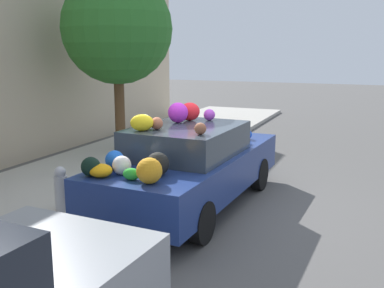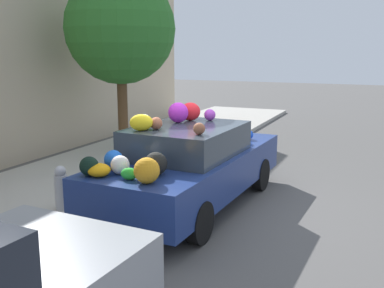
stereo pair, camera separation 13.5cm
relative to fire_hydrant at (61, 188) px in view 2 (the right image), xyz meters
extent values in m
plane|color=#565451|center=(1.30, -1.74, -0.46)|extent=(60.00, 60.00, 0.00)
cube|color=#B2ADA3|center=(1.30, 0.96, -0.40)|extent=(24.00, 3.20, 0.12)
cylinder|color=brown|center=(3.91, 1.34, 0.67)|extent=(0.24, 0.24, 2.02)
sphere|color=#2D7228|center=(3.91, 1.34, 2.58)|extent=(2.58, 2.58, 2.58)
cylinder|color=#B2B2B7|center=(0.00, 0.00, -0.07)|extent=(0.20, 0.20, 0.55)
sphere|color=#B2B2B7|center=(0.00, 0.00, 0.26)|extent=(0.18, 0.18, 0.18)
cube|color=navy|center=(1.30, -1.64, 0.14)|extent=(4.32, 1.85, 0.61)
cube|color=#333D47|center=(1.13, -1.63, 0.68)|extent=(1.98, 1.55, 0.46)
cylinder|color=black|center=(2.65, -0.93, -0.17)|extent=(0.60, 0.21, 0.59)
cylinder|color=black|center=(2.58, -2.45, -0.17)|extent=(0.60, 0.21, 0.59)
cylinder|color=black|center=(0.01, -0.82, -0.17)|extent=(0.60, 0.21, 0.59)
cylinder|color=black|center=(-0.05, -2.34, -0.17)|extent=(0.60, 0.21, 0.59)
ellipsoid|color=yellow|center=(0.46, -1.18, 1.03)|extent=(0.40, 0.42, 0.25)
sphere|color=black|center=(-0.53, -0.95, 0.58)|extent=(0.37, 0.37, 0.26)
sphere|color=orange|center=(-0.53, -1.82, 0.61)|extent=(0.43, 0.43, 0.33)
sphere|color=red|center=(2.25, -1.15, 0.59)|extent=(0.33, 0.33, 0.30)
ellipsoid|color=#93533A|center=(0.65, -1.33, 1.00)|extent=(0.28, 0.26, 0.19)
sphere|color=red|center=(-0.28, -1.27, 0.55)|extent=(0.29, 0.29, 0.21)
sphere|color=white|center=(0.62, -1.14, 1.02)|extent=(0.31, 0.31, 0.23)
sphere|color=black|center=(-0.15, -1.75, 0.60)|extent=(0.40, 0.40, 0.31)
sphere|color=white|center=(-0.30, -1.29, 0.57)|extent=(0.35, 0.35, 0.26)
sphere|color=blue|center=(-0.11, -1.05, 0.58)|extent=(0.36, 0.36, 0.27)
ellipsoid|color=orange|center=(-0.51, -1.08, 0.53)|extent=(0.45, 0.46, 0.17)
ellipsoid|color=red|center=(1.66, -1.44, 1.06)|extent=(0.40, 0.43, 0.31)
sphere|color=orange|center=(2.17, -1.80, 0.53)|extent=(0.24, 0.24, 0.18)
sphere|color=blue|center=(2.72, -2.16, 0.54)|extent=(0.26, 0.26, 0.18)
ellipsoid|color=orange|center=(2.28, -2.23, 0.52)|extent=(0.27, 0.27, 0.15)
ellipsoid|color=green|center=(-0.48, -1.54, 0.52)|extent=(0.20, 0.25, 0.16)
sphere|color=brown|center=(0.52, -2.09, 0.99)|extent=(0.22, 0.22, 0.17)
sphere|color=purple|center=(1.79, -1.75, 1.00)|extent=(0.27, 0.27, 0.20)
sphere|color=purple|center=(1.38, -1.35, 1.07)|extent=(0.44, 0.44, 0.33)
camera|label=1|loc=(-5.30, -4.40, 2.08)|focal=42.00mm
camera|label=2|loc=(-5.25, -4.52, 2.08)|focal=42.00mm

